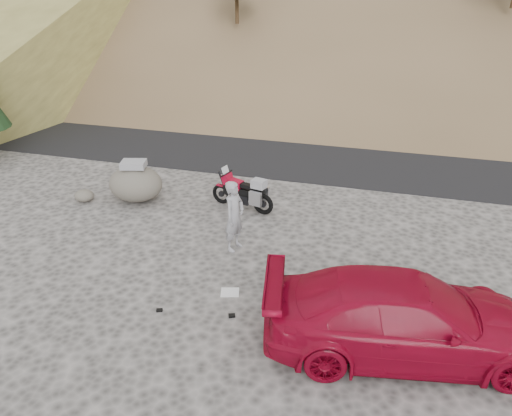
# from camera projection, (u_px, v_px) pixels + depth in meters

# --- Properties ---
(ground) EXTENTS (140.00, 140.00, 0.00)m
(ground) POSITION_uv_depth(u_px,v_px,m) (220.00, 261.00, 12.39)
(ground) COLOR #413F3C
(ground) RESTS_ON ground
(road) EXTENTS (120.00, 7.00, 0.05)m
(road) POSITION_uv_depth(u_px,v_px,m) (295.00, 148.00, 20.18)
(road) COLOR black
(road) RESTS_ON ground
(motorcycle) EXTENTS (2.08, 0.90, 1.26)m
(motorcycle) POSITION_uv_depth(u_px,v_px,m) (245.00, 193.00, 14.85)
(motorcycle) COLOR black
(motorcycle) RESTS_ON ground
(man) EXTENTS (0.60, 0.77, 1.87)m
(man) POSITION_uv_depth(u_px,v_px,m) (235.00, 248.00, 12.97)
(man) COLOR #98979D
(man) RESTS_ON ground
(red_car) EXTENTS (5.57, 3.13, 1.52)m
(red_car) POSITION_uv_depth(u_px,v_px,m) (401.00, 349.00, 9.52)
(red_car) COLOR maroon
(red_car) RESTS_ON ground
(boulder) EXTENTS (1.74, 1.50, 1.27)m
(boulder) POSITION_uv_depth(u_px,v_px,m) (136.00, 183.00, 15.43)
(boulder) COLOR #58534B
(boulder) RESTS_ON ground
(small_rock) EXTENTS (0.68, 0.63, 0.37)m
(small_rock) POSITION_uv_depth(u_px,v_px,m) (84.00, 196.00, 15.51)
(small_rock) COLOR #58534B
(small_rock) RESTS_ON ground
(gear_white_cloth) EXTENTS (0.49, 0.46, 0.01)m
(gear_white_cloth) POSITION_uv_depth(u_px,v_px,m) (230.00, 292.00, 11.18)
(gear_white_cloth) COLOR white
(gear_white_cloth) RESTS_ON ground
(gear_blue_mat) EXTENTS (0.41, 0.18, 0.16)m
(gear_blue_mat) POSITION_uv_depth(u_px,v_px,m) (286.00, 284.00, 11.35)
(gear_blue_mat) COLOR navy
(gear_blue_mat) RESTS_ON ground
(gear_funnel) EXTENTS (0.15, 0.15, 0.17)m
(gear_funnel) POSITION_uv_depth(u_px,v_px,m) (296.00, 319.00, 10.21)
(gear_funnel) COLOR red
(gear_funnel) RESTS_ON ground
(gear_glove_a) EXTENTS (0.16, 0.14, 0.04)m
(gear_glove_a) POSITION_uv_depth(u_px,v_px,m) (159.00, 310.00, 10.58)
(gear_glove_a) COLOR black
(gear_glove_a) RESTS_ON ground
(gear_glove_b) EXTENTS (0.17, 0.15, 0.05)m
(gear_glove_b) POSITION_uv_depth(u_px,v_px,m) (232.00, 316.00, 10.40)
(gear_glove_b) COLOR black
(gear_glove_b) RESTS_ON ground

